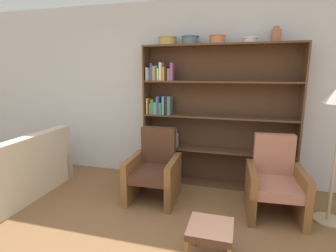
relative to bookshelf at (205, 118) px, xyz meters
name	(u,v)px	position (x,y,z in m)	size (l,w,h in m)	color
wall_back	(195,93)	(-0.19, 0.16, 0.35)	(12.00, 0.06, 2.75)	silver
bookshelf	(205,118)	(0.00, 0.00, 0.00)	(2.23, 0.30, 2.08)	brown
bowl_brass	(168,40)	(-0.58, -0.03, 1.12)	(0.28, 0.28, 0.12)	tan
bowl_copper	(190,40)	(-0.24, -0.03, 1.12)	(0.25, 0.25, 0.12)	slate
bowl_olive	(217,39)	(0.14, -0.03, 1.12)	(0.24, 0.24, 0.12)	#C67547
bowl_terracotta	(250,40)	(0.57, -0.03, 1.10)	(0.20, 0.20, 0.07)	silver
vase_tall	(276,35)	(0.90, -0.03, 1.14)	(0.13, 0.13, 0.20)	#A36647
couch	(16,174)	(-2.47, -1.13, -0.73)	(0.91, 1.51, 0.86)	beige
armchair_leather	(154,170)	(-0.58, -0.68, -0.63)	(0.66, 0.70, 0.94)	brown
armchair_cushioned	(275,183)	(0.95, -0.68, -0.63)	(0.68, 0.72, 0.94)	brown
footstool	(210,232)	(0.30, -1.74, -0.73)	(0.40, 0.40, 0.35)	brown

